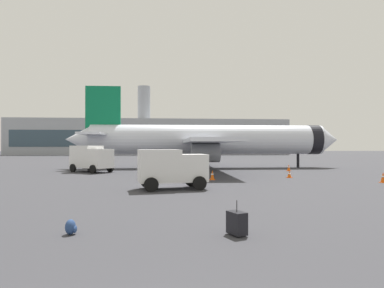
{
  "coord_description": "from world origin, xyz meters",
  "views": [
    {
      "loc": [
        0.03,
        -3.42,
        2.79
      ],
      "look_at": [
        2.31,
        23.6,
        3.0
      ],
      "focal_mm": 30.97,
      "sensor_mm": 36.0,
      "label": 1
    }
  ],
  "objects_px": {
    "safety_cone_far": "(383,177)",
    "safety_cone_mid": "(289,168)",
    "service_truck": "(91,157)",
    "safety_cone_near": "(289,174)",
    "rolling_suitcase": "(237,223)",
    "safety_cone_outer": "(212,175)",
    "cargo_van": "(172,167)",
    "traveller_backpack": "(71,227)",
    "airplane_at_gate": "(207,140)"
  },
  "relations": [
    {
      "from": "service_truck",
      "to": "safety_cone_mid",
      "type": "xyz_separation_m",
      "value": [
        22.13,
        -0.14,
        -1.21
      ]
    },
    {
      "from": "airplane_at_gate",
      "to": "traveller_backpack",
      "type": "distance_m",
      "value": 33.24
    },
    {
      "from": "safety_cone_far",
      "to": "rolling_suitcase",
      "type": "xyz_separation_m",
      "value": [
        -14.59,
        -13.96,
        -0.02
      ]
    },
    {
      "from": "safety_cone_far",
      "to": "traveller_backpack",
      "type": "xyz_separation_m",
      "value": [
        -19.82,
        -13.43,
        -0.18
      ]
    },
    {
      "from": "rolling_suitcase",
      "to": "traveller_backpack",
      "type": "distance_m",
      "value": 5.26
    },
    {
      "from": "safety_cone_near",
      "to": "traveller_backpack",
      "type": "xyz_separation_m",
      "value": [
        -14.15,
        -18.05,
        -0.08
      ]
    },
    {
      "from": "service_truck",
      "to": "rolling_suitcase",
      "type": "distance_m",
      "value": 28.51
    },
    {
      "from": "safety_cone_near",
      "to": "safety_cone_outer",
      "type": "height_order",
      "value": "safety_cone_outer"
    },
    {
      "from": "safety_cone_near",
      "to": "safety_cone_outer",
      "type": "distance_m",
      "value": 7.3
    },
    {
      "from": "airplane_at_gate",
      "to": "service_truck",
      "type": "relative_size",
      "value": 6.99
    },
    {
      "from": "cargo_van",
      "to": "rolling_suitcase",
      "type": "xyz_separation_m",
      "value": [
        1.8,
        -11.45,
        -1.06
      ]
    },
    {
      "from": "airplane_at_gate",
      "to": "safety_cone_far",
      "type": "distance_m",
      "value": 21.98
    },
    {
      "from": "safety_cone_near",
      "to": "safety_cone_far",
      "type": "bearing_deg",
      "value": -39.17
    },
    {
      "from": "cargo_van",
      "to": "safety_cone_outer",
      "type": "relative_size",
      "value": 5.6
    },
    {
      "from": "rolling_suitcase",
      "to": "safety_cone_outer",
      "type": "bearing_deg",
      "value": 84.2
    },
    {
      "from": "safety_cone_near",
      "to": "rolling_suitcase",
      "type": "distance_m",
      "value": 20.61
    },
    {
      "from": "cargo_van",
      "to": "traveller_backpack",
      "type": "xyz_separation_m",
      "value": [
        -3.43,
        -10.92,
        -1.22
      ]
    },
    {
      "from": "safety_cone_outer",
      "to": "traveller_backpack",
      "type": "bearing_deg",
      "value": -112.69
    },
    {
      "from": "airplane_at_gate",
      "to": "safety_cone_mid",
      "type": "xyz_separation_m",
      "value": [
        8.68,
        -6.05,
        -3.26
      ]
    },
    {
      "from": "airplane_at_gate",
      "to": "safety_cone_near",
      "type": "distance_m",
      "value": 15.4
    },
    {
      "from": "rolling_suitcase",
      "to": "service_truck",
      "type": "bearing_deg",
      "value": 111.03
    },
    {
      "from": "cargo_van",
      "to": "safety_cone_mid",
      "type": "bearing_deg",
      "value": 47.57
    },
    {
      "from": "service_truck",
      "to": "safety_cone_near",
      "type": "distance_m",
      "value": 20.79
    },
    {
      "from": "cargo_van",
      "to": "rolling_suitcase",
      "type": "distance_m",
      "value": 11.64
    },
    {
      "from": "cargo_van",
      "to": "traveller_backpack",
      "type": "relative_size",
      "value": 9.73
    },
    {
      "from": "safety_cone_far",
      "to": "rolling_suitcase",
      "type": "height_order",
      "value": "rolling_suitcase"
    },
    {
      "from": "airplane_at_gate",
      "to": "safety_cone_mid",
      "type": "distance_m",
      "value": 11.07
    },
    {
      "from": "safety_cone_far",
      "to": "service_truck",
      "type": "bearing_deg",
      "value": 153.04
    },
    {
      "from": "safety_cone_near",
      "to": "traveller_backpack",
      "type": "relative_size",
      "value": 1.31
    },
    {
      "from": "safety_cone_far",
      "to": "traveller_backpack",
      "type": "bearing_deg",
      "value": -145.87
    },
    {
      "from": "safety_cone_near",
      "to": "safety_cone_far",
      "type": "distance_m",
      "value": 7.31
    },
    {
      "from": "safety_cone_far",
      "to": "safety_cone_outer",
      "type": "distance_m",
      "value": 13.25
    },
    {
      "from": "rolling_suitcase",
      "to": "airplane_at_gate",
      "type": "bearing_deg",
      "value": 84.33
    },
    {
      "from": "cargo_van",
      "to": "safety_cone_far",
      "type": "bearing_deg",
      "value": 8.72
    },
    {
      "from": "safety_cone_mid",
      "to": "safety_cone_far",
      "type": "distance_m",
      "value": 12.76
    },
    {
      "from": "rolling_suitcase",
      "to": "safety_cone_mid",
      "type": "bearing_deg",
      "value": 65.76
    },
    {
      "from": "safety_cone_mid",
      "to": "cargo_van",
      "type": "bearing_deg",
      "value": -132.43
    },
    {
      "from": "service_truck",
      "to": "safety_cone_mid",
      "type": "distance_m",
      "value": 22.16
    },
    {
      "from": "safety_cone_far",
      "to": "safety_cone_mid",
      "type": "bearing_deg",
      "value": 102.13
    },
    {
      "from": "cargo_van",
      "to": "safety_cone_outer",
      "type": "bearing_deg",
      "value": 58.41
    },
    {
      "from": "safety_cone_near",
      "to": "traveller_backpack",
      "type": "distance_m",
      "value": 22.94
    },
    {
      "from": "service_truck",
      "to": "safety_cone_near",
      "type": "bearing_deg",
      "value": -22.68
    },
    {
      "from": "service_truck",
      "to": "safety_cone_mid",
      "type": "height_order",
      "value": "service_truck"
    },
    {
      "from": "safety_cone_mid",
      "to": "traveller_backpack",
      "type": "distance_m",
      "value": 31.07
    },
    {
      "from": "service_truck",
      "to": "cargo_van",
      "type": "xyz_separation_m",
      "value": [
        8.42,
        -15.13,
        -0.16
      ]
    },
    {
      "from": "service_truck",
      "to": "rolling_suitcase",
      "type": "xyz_separation_m",
      "value": [
        10.22,
        -26.58,
        -1.22
      ]
    },
    {
      "from": "service_truck",
      "to": "safety_cone_outer",
      "type": "xyz_separation_m",
      "value": [
        11.97,
        -9.37,
        -1.2
      ]
    },
    {
      "from": "cargo_van",
      "to": "safety_cone_outer",
      "type": "distance_m",
      "value": 6.84
    },
    {
      "from": "service_truck",
      "to": "safety_cone_far",
      "type": "xyz_separation_m",
      "value": [
        24.81,
        -12.62,
        -1.19
      ]
    },
    {
      "from": "cargo_van",
      "to": "safety_cone_far",
      "type": "xyz_separation_m",
      "value": [
        16.39,
        2.51,
        -1.04
      ]
    }
  ]
}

